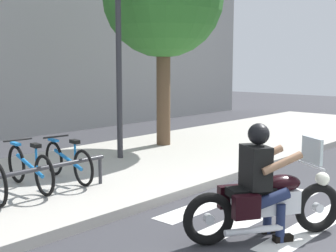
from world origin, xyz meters
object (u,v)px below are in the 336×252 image
Objects in this scene: rider at (261,173)px; bicycle_3 at (68,161)px; bicycle_2 at (30,168)px; bike_rack at (28,174)px; motorcycle at (266,202)px; street_lamp at (119,47)px.

rider is 3.64m from bicycle_3.
rider reaches higher than bicycle_2.
bike_rack is (-0.37, -0.55, 0.05)m from bicycle_2.
bicycle_2 is (-1.03, 3.66, 0.04)m from motorcycle.
motorcycle reaches higher than bicycle_2.
street_lamp is (1.60, 4.44, 2.01)m from motorcycle.
bicycle_3 is (0.73, 0.00, -0.01)m from bicycle_2.
bicycle_2 is at bearing 56.52° from bike_rack.
motorcycle is 1.31× the size of rider.
bicycle_3 is 0.40× the size of street_lamp.
rider is at bearing -66.47° from bike_rack.
bicycle_2 is 0.73m from bicycle_3.
motorcycle reaches higher than bicycle_3.
motorcycle reaches higher than bike_rack.
motorcycle is 3.41m from bike_rack.
bicycle_3 reaches higher than bike_rack.
bike_rack is at bearing 114.23° from motorcycle.
bicycle_3 is 2.86m from street_lamp.
motorcycle is 0.46× the size of street_lamp.
bicycle_3 is at bearing 93.72° from rider.
motorcycle is 3.80m from bicycle_2.
bike_rack is 0.69× the size of street_lamp.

